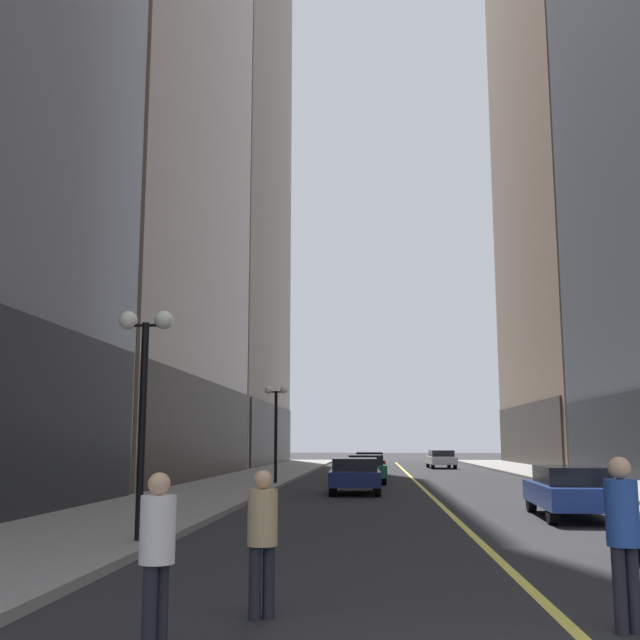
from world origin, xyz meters
name	(u,v)px	position (x,y,z in m)	size (l,w,h in m)	color
ground_plane	(415,481)	(0.00, 35.00, 0.00)	(200.00, 200.00, 0.00)	#262628
sidewalk_left	(253,479)	(-8.25, 35.00, 0.07)	(4.50, 78.00, 0.15)	gray
sidewalk_right	(582,480)	(8.25, 35.00, 0.07)	(4.50, 78.00, 0.15)	gray
lane_centre_stripe	(415,481)	(0.00, 35.00, 0.00)	(0.16, 70.00, 0.01)	#E5D64C
building_left_far	(202,106)	(-17.26, 60.00, 32.04)	(13.70, 26.00, 64.25)	#A8A399
building_right_far	(586,48)	(17.04, 60.00, 36.42)	(13.26, 26.00, 73.01)	gray
car_blue	(570,490)	(2.97, 15.92, 0.72)	(1.94, 4.74, 1.32)	navy
car_navy	(355,474)	(-2.79, 25.11, 0.72)	(1.98, 4.33, 1.32)	#141E4C
car_green	(365,468)	(-2.47, 32.59, 0.72)	(2.01, 4.40, 1.32)	#196038
car_red	(369,462)	(-2.35, 42.64, 0.72)	(1.91, 4.48, 1.32)	#B21919
car_white	(441,458)	(2.91, 53.45, 0.72)	(2.01, 4.68, 1.32)	silver
pedestrian_in_tan_trench	(262,532)	(-3.32, 4.21, 0.94)	(0.46, 0.46, 1.62)	black
pedestrian_in_white_shirt	(157,546)	(-4.12, 2.79, 0.96)	(0.45, 0.45, 1.65)	black
pedestrian_in_blue_hoodie	(623,529)	(0.53, 3.82, 1.05)	(0.43, 0.43, 1.79)	black
street_lamp_left_near	(144,372)	(-6.40, 9.66, 3.26)	(1.06, 0.36, 4.43)	black
street_lamp_left_far	(276,412)	(-6.40, 29.61, 3.26)	(1.06, 0.36, 4.43)	black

